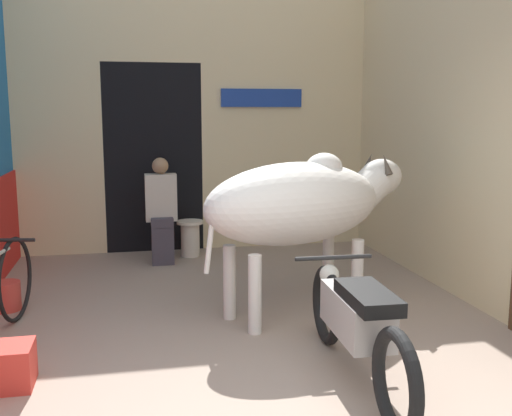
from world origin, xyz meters
TOP-DOWN VIEW (x-y plane):
  - wall_back_with_doorway at (-0.22, 5.09)m, footprint 4.45×0.93m
  - wall_right_with_door at (2.31, 2.36)m, footprint 0.22×4.82m
  - cow at (0.62, 2.11)m, footprint 2.15×1.31m
  - motorcycle_near at (0.59, 0.71)m, footprint 0.58×1.96m
  - shopkeeper_seated at (-0.49, 4.21)m, footprint 0.37×0.33m
  - plastic_stool at (-0.14, 4.43)m, footprint 0.33×0.33m
  - bucket at (-1.98, 2.72)m, footprint 0.26×0.26m

SIDE VIEW (x-z plane):
  - bucket at x=-1.98m, z-range 0.00..0.26m
  - plastic_stool at x=-0.14m, z-range 0.02..0.46m
  - motorcycle_near at x=0.59m, z-range 0.05..0.78m
  - shopkeeper_seated at x=-0.49m, z-range 0.03..1.28m
  - cow at x=0.62m, z-range 0.28..1.70m
  - wall_back_with_doorway at x=-0.22m, z-range -0.30..3.56m
  - wall_right_with_door at x=2.31m, z-range -0.03..3.83m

